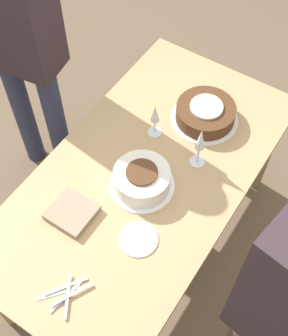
{
  "coord_description": "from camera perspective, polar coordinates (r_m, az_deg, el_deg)",
  "views": [
    {
      "loc": [
        -0.94,
        -0.62,
        2.45
      ],
      "look_at": [
        0.0,
        0.0,
        0.78
      ],
      "focal_mm": 50.0,
      "sensor_mm": 36.0,
      "label": 1
    }
  ],
  "objects": [
    {
      "name": "ground_plane",
      "position": [
        2.7,
        0.0,
        -9.34
      ],
      "size": [
        12.0,
        12.0,
        0.0
      ],
      "primitive_type": "plane",
      "color": "brown"
    },
    {
      "name": "dining_table",
      "position": [
        2.15,
        0.0,
        -2.37
      ],
      "size": [
        1.59,
        0.84,
        0.73
      ],
      "color": "tan",
      "rests_on": "ground_plane"
    },
    {
      "name": "cake_center_white",
      "position": [
        1.98,
        -0.26,
        -1.37
      ],
      "size": [
        0.28,
        0.28,
        0.11
      ],
      "color": "white",
      "rests_on": "dining_table"
    },
    {
      "name": "cake_front_chocolate",
      "position": [
        2.23,
        7.51,
        6.64
      ],
      "size": [
        0.32,
        0.32,
        0.09
      ],
      "color": "white",
      "rests_on": "dining_table"
    },
    {
      "name": "wine_glass_near",
      "position": [
        1.99,
        6.88,
        3.19
      ],
      "size": [
        0.07,
        0.07,
        0.23
      ],
      "color": "silver",
      "rests_on": "dining_table"
    },
    {
      "name": "wine_glass_far",
      "position": [
        2.1,
        1.35,
        6.36
      ],
      "size": [
        0.07,
        0.07,
        0.19
      ],
      "color": "silver",
      "rests_on": "dining_table"
    },
    {
      "name": "dessert_plate_left",
      "position": [
        1.9,
        -0.68,
        -8.68
      ],
      "size": [
        0.16,
        0.16,
        0.01
      ],
      "color": "silver",
      "rests_on": "dining_table"
    },
    {
      "name": "fork_pile",
      "position": [
        1.83,
        -9.49,
        -14.82
      ],
      "size": [
        0.18,
        0.15,
        0.01
      ],
      "color": "silver",
      "rests_on": "dining_table"
    },
    {
      "name": "napkin_stack",
      "position": [
        1.96,
        -8.79,
        -5.36
      ],
      "size": [
        0.17,
        0.18,
        0.03
      ],
      "color": "gray",
      "rests_on": "dining_table"
    },
    {
      "name": "person_watching",
      "position": [
        2.28,
        -15.64,
        16.36
      ],
      "size": [
        0.28,
        0.43,
        1.75
      ],
      "rotation": [
        0.0,
        0.0,
        -1.41
      ],
      "color": "#2D334C",
      "rests_on": "ground_plane"
    }
  ]
}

